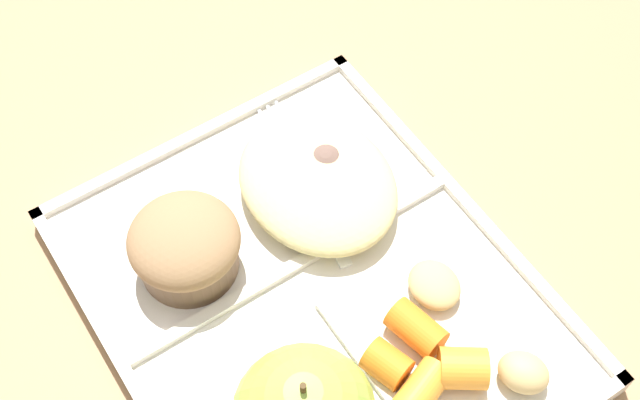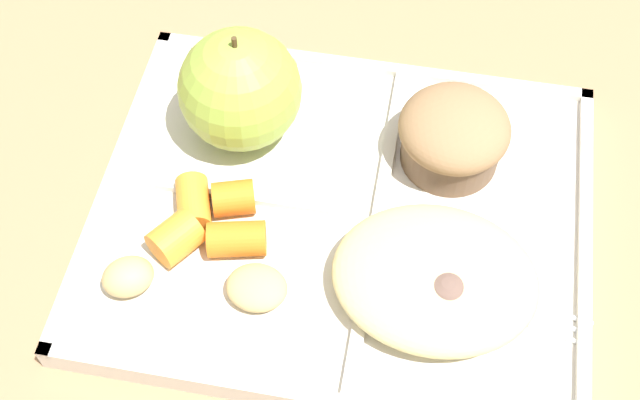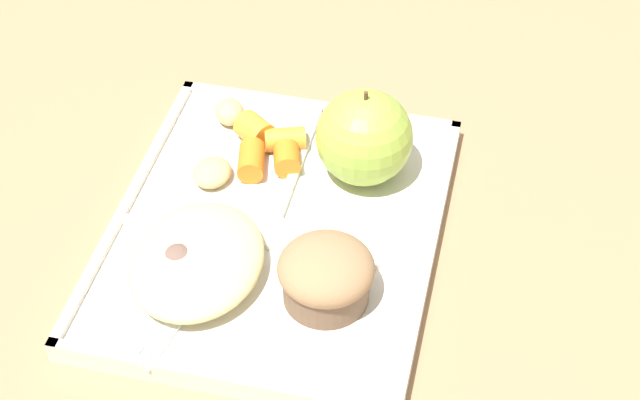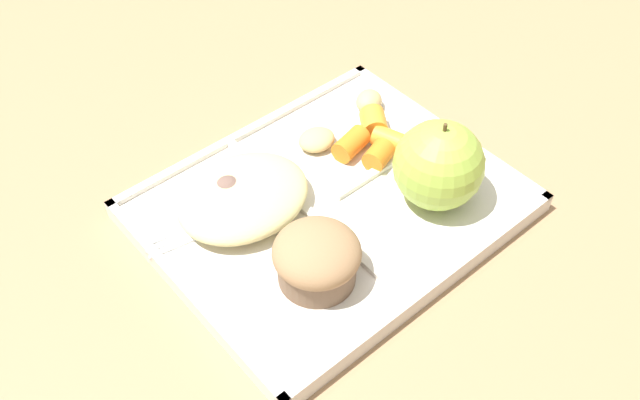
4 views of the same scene
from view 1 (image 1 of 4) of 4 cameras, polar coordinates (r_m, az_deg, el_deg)
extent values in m
plane|color=#997551|center=(0.60, -0.43, -6.86)|extent=(6.00, 6.00, 0.00)
cube|color=silver|center=(0.60, -0.44, -6.55)|extent=(0.33, 0.27, 0.01)
cube|color=silver|center=(0.63, 9.56, -0.16)|extent=(0.33, 0.01, 0.01)
cube|color=silver|center=(0.57, -11.82, -12.48)|extent=(0.33, 0.01, 0.01)
cube|color=silver|center=(0.66, -8.07, 4.31)|extent=(0.01, 0.27, 0.01)
cube|color=silver|center=(0.60, -1.73, -4.36)|extent=(0.01, 0.25, 0.01)
cube|color=silver|center=(0.56, 4.52, -12.21)|extent=(0.15, 0.01, 0.01)
cylinder|color=#4C381E|center=(0.47, -1.11, -12.35)|extent=(0.00, 0.00, 0.01)
cylinder|color=brown|center=(0.59, -8.69, -3.65)|extent=(0.07, 0.07, 0.03)
ellipsoid|color=#93704C|center=(0.58, -8.96, -2.63)|extent=(0.08, 0.08, 0.04)
cylinder|color=orange|center=(0.56, 4.43, -10.71)|extent=(0.03, 0.03, 0.02)
cylinder|color=orange|center=(0.56, 9.39, -10.87)|extent=(0.04, 0.04, 0.03)
cylinder|color=orange|center=(0.55, 6.71, -12.32)|extent=(0.03, 0.04, 0.02)
cylinder|color=orange|center=(0.57, 6.36, -8.41)|extent=(0.04, 0.03, 0.02)
ellipsoid|color=tan|center=(0.57, 13.25, -10.99)|extent=(0.04, 0.04, 0.02)
ellipsoid|color=tan|center=(0.59, 7.54, -5.57)|extent=(0.04, 0.04, 0.02)
ellipsoid|color=#D6C684|center=(0.62, -0.17, 1.18)|extent=(0.13, 0.11, 0.03)
sphere|color=#755B4C|center=(0.62, -2.94, 1.57)|extent=(0.03, 0.03, 0.03)
sphere|color=brown|center=(0.62, 0.36, 2.20)|extent=(0.03, 0.03, 0.03)
cube|color=white|center=(0.62, -0.19, -0.45)|extent=(0.11, 0.03, 0.00)
cube|color=white|center=(0.66, -2.54, 4.30)|extent=(0.04, 0.02, 0.00)
cylinder|color=white|center=(0.68, -2.83, 6.27)|extent=(0.02, 0.01, 0.00)
cylinder|color=white|center=(0.68, -3.43, 6.07)|extent=(0.02, 0.01, 0.00)
cylinder|color=white|center=(0.68, -4.03, 5.88)|extent=(0.02, 0.01, 0.00)
camera|label=2|loc=(0.52, 38.06, 44.88)|focal=47.83mm
camera|label=3|loc=(0.79, -58.65, 47.46)|focal=56.32mm
camera|label=4|loc=(0.56, -65.52, 27.44)|focal=39.66mm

